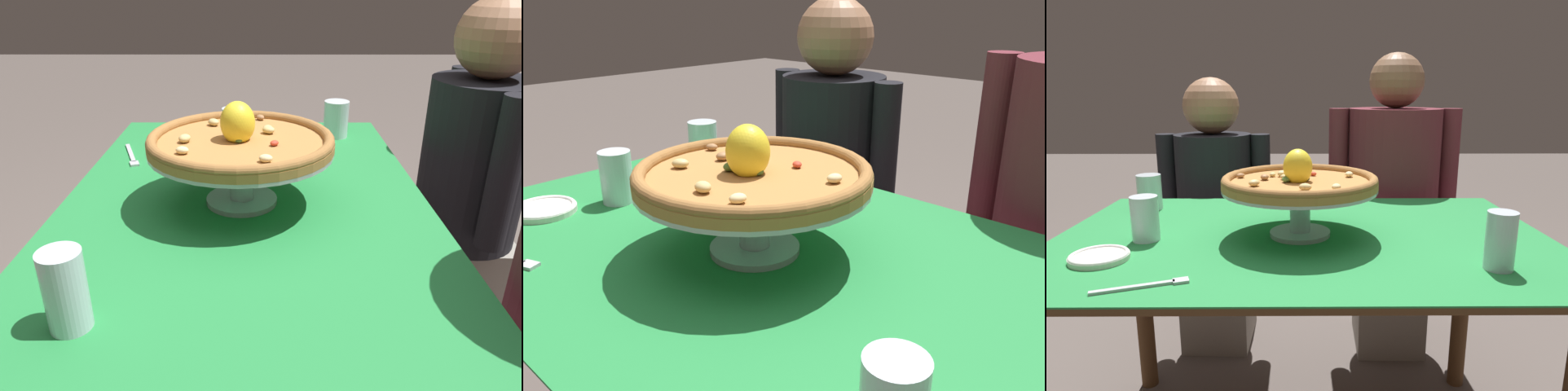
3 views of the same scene
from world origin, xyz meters
TOP-DOWN VIEW (x-y plane):
  - dining_table at (0.00, 0.00)m, footprint 1.34×0.86m
  - pizza_stand at (-0.01, -0.01)m, footprint 0.42×0.42m
  - pizza at (-0.01, -0.01)m, footprint 0.42×0.42m
  - water_glass_back_left at (-0.51, 0.28)m, footprint 0.08×0.08m
  - water_glass_side_left at (-0.41, -0.05)m, footprint 0.07×0.07m
  - side_plate at (-0.47, -0.19)m, footprint 0.14×0.14m
  - diner_left at (-0.37, 0.69)m, footprint 0.48×0.33m

SIDE VIEW (x-z plane):
  - diner_left at x=-0.37m, z-range -0.03..1.13m
  - dining_table at x=0.00m, z-range 0.26..0.97m
  - side_plate at x=-0.47m, z-range 0.72..0.73m
  - water_glass_side_left at x=-0.41m, z-range 0.71..0.83m
  - water_glass_back_left at x=-0.51m, z-range 0.71..0.83m
  - pizza_stand at x=-0.01m, z-range 0.75..0.88m
  - pizza at x=-0.01m, z-range 0.82..0.92m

